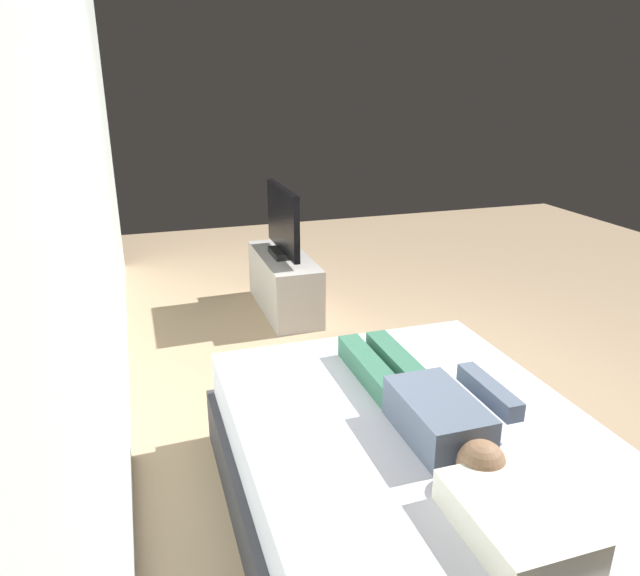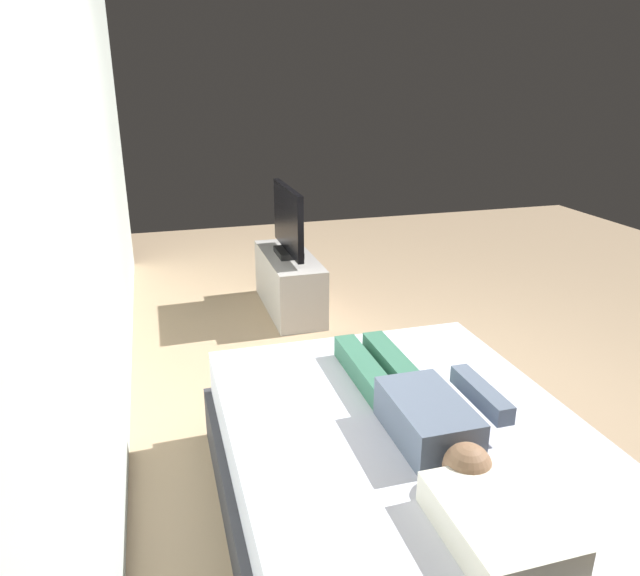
{
  "view_description": "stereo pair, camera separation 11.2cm",
  "coord_description": "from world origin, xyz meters",
  "px_view_note": "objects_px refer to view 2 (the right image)",
  "views": [
    {
      "loc": [
        -2.87,
        1.37,
        1.96
      ],
      "look_at": [
        0.46,
        0.3,
        0.69
      ],
      "focal_mm": 33.06,
      "sensor_mm": 36.0,
      "label": 1
    },
    {
      "loc": [
        -2.9,
        1.26,
        1.96
      ],
      "look_at": [
        0.46,
        0.3,
        0.69
      ],
      "focal_mm": 33.06,
      "sensor_mm": 36.0,
      "label": 2
    }
  ],
  "objects_px": {
    "person": "(417,404)",
    "remote": "(480,389)",
    "pillow": "(497,523)",
    "bed": "(406,479)",
    "tv_stand": "(289,283)",
    "tv": "(288,223)"
  },
  "relations": [
    {
      "from": "person",
      "to": "tv",
      "type": "bearing_deg",
      "value": -1.49
    },
    {
      "from": "bed",
      "to": "remote",
      "type": "xyz_separation_m",
      "value": [
        0.18,
        -0.45,
        0.29
      ]
    },
    {
      "from": "bed",
      "to": "tv",
      "type": "xyz_separation_m",
      "value": [
        2.76,
        -0.12,
        0.52
      ]
    },
    {
      "from": "bed",
      "to": "remote",
      "type": "bearing_deg",
      "value": -68.19
    },
    {
      "from": "bed",
      "to": "remote",
      "type": "distance_m",
      "value": 0.56
    },
    {
      "from": "bed",
      "to": "remote",
      "type": "height_order",
      "value": "remote"
    },
    {
      "from": "tv",
      "to": "tv_stand",
      "type": "bearing_deg",
      "value": 0.0
    },
    {
      "from": "bed",
      "to": "person",
      "type": "xyz_separation_m",
      "value": [
        0.03,
        -0.05,
        0.36
      ]
    },
    {
      "from": "bed",
      "to": "remote",
      "type": "relative_size",
      "value": 13.31
    },
    {
      "from": "person",
      "to": "remote",
      "type": "xyz_separation_m",
      "value": [
        0.15,
        -0.4,
        -0.07
      ]
    },
    {
      "from": "tv_stand",
      "to": "tv",
      "type": "distance_m",
      "value": 0.53
    },
    {
      "from": "bed",
      "to": "pillow",
      "type": "bearing_deg",
      "value": 180.0
    },
    {
      "from": "pillow",
      "to": "tv",
      "type": "distance_m",
      "value": 3.45
    },
    {
      "from": "person",
      "to": "pillow",
      "type": "bearing_deg",
      "value": 176.36
    },
    {
      "from": "person",
      "to": "tv_stand",
      "type": "relative_size",
      "value": 1.15
    },
    {
      "from": "pillow",
      "to": "tv",
      "type": "relative_size",
      "value": 0.55
    },
    {
      "from": "pillow",
      "to": "person",
      "type": "relative_size",
      "value": 0.38
    },
    {
      "from": "remote",
      "to": "tv",
      "type": "bearing_deg",
      "value": 7.37
    },
    {
      "from": "person",
      "to": "remote",
      "type": "distance_m",
      "value": 0.44
    },
    {
      "from": "pillow",
      "to": "person",
      "type": "height_order",
      "value": "person"
    },
    {
      "from": "person",
      "to": "tv_stand",
      "type": "bearing_deg",
      "value": -1.49
    },
    {
      "from": "remote",
      "to": "tv_stand",
      "type": "xyz_separation_m",
      "value": [
        2.58,
        0.33,
        -0.3
      ]
    }
  ]
}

